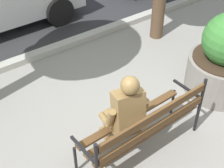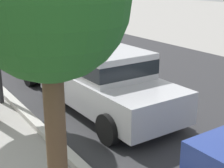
# 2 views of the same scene
# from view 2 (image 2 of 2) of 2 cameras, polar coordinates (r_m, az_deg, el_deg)

# --- Properties ---
(street_surface) EXTENTS (60.00, 9.00, 0.01)m
(street_surface) POSITION_cam_2_polar(r_m,az_deg,el_deg) (9.43, 16.38, -2.43)
(street_surface) COLOR #2D2D30
(street_surface) RESTS_ON ground
(curb_stone) EXTENTS (60.00, 0.20, 0.12)m
(curb_stone) POSITION_cam_2_polar(r_m,az_deg,el_deg) (6.83, -10.26, -9.33)
(curb_stone) COLOR #B2AFA8
(curb_stone) RESTS_ON ground
(street_tree_down_street) EXTENTS (1.90, 1.90, 3.86)m
(street_tree_down_street) POSITION_cam_2_polar(r_m,az_deg,el_deg) (3.90, -10.89, 13.51)
(street_tree_down_street) COLOR brown
(street_tree_down_street) RESTS_ON ground
(parked_car_white) EXTENTS (4.14, 1.99, 1.56)m
(parked_car_white) POSITION_cam_2_polar(r_m,az_deg,el_deg) (11.79, -12.70, 6.04)
(parked_car_white) COLOR silver
(parked_car_white) RESTS_ON ground
(parked_car_silver) EXTENTS (4.14, 1.99, 1.56)m
(parked_car_silver) POSITION_cam_2_polar(r_m,az_deg,el_deg) (7.87, -1.06, 0.77)
(parked_car_silver) COLOR #B7B7BC
(parked_car_silver) RESTS_ON ground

